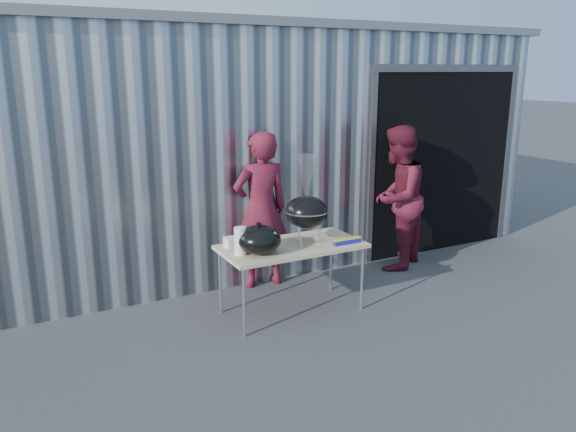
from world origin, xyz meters
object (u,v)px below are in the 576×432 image
person_cook (261,210)px  person_bystander (397,198)px  kettle_grill (307,205)px  folding_table (292,248)px

person_cook → person_bystander: 1.83m
kettle_grill → person_bystander: 1.85m
folding_table → kettle_grill: bearing=-10.3°
folding_table → person_bystander: size_ratio=0.81×
person_cook → folding_table: bearing=88.5°
folding_table → person_bystander: bearing=18.5°
folding_table → person_cook: size_ratio=0.81×
kettle_grill → folding_table: bearing=169.7°
kettle_grill → person_cook: bearing=96.6°
person_cook → kettle_grill: bearing=98.8°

